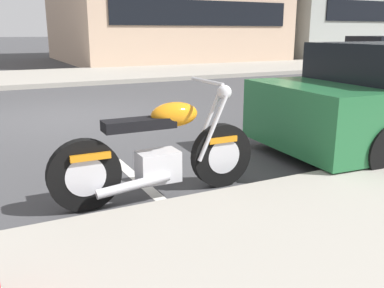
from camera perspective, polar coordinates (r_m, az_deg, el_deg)
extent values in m
plane|color=#3D3D3F|center=(8.34, -16.34, 3.36)|extent=(260.00, 260.00, 0.00)
cube|color=gray|center=(20.42, 14.67, 10.20)|extent=(120.00, 5.00, 0.14)
cube|color=silver|center=(4.49, -6.14, -5.79)|extent=(0.12, 2.20, 0.01)
cylinder|color=black|center=(4.43, 3.98, -1.53)|extent=(0.67, 0.12, 0.67)
cylinder|color=silver|center=(4.43, 3.98, -1.53)|extent=(0.37, 0.12, 0.37)
cylinder|color=black|center=(3.94, -14.29, -4.09)|extent=(0.67, 0.12, 0.67)
cylinder|color=silver|center=(3.94, -14.29, -4.09)|extent=(0.37, 0.12, 0.37)
cube|color=silver|center=(4.14, -4.60, -2.99)|extent=(0.40, 0.26, 0.30)
cube|color=black|center=(3.96, -7.15, 2.69)|extent=(0.68, 0.23, 0.10)
ellipsoid|color=orange|center=(4.08, -2.39, 4.00)|extent=(0.48, 0.24, 0.24)
cube|color=orange|center=(3.89, -13.74, -1.44)|extent=(0.36, 0.18, 0.06)
cube|color=orange|center=(4.37, 3.80, 0.75)|extent=(0.32, 0.16, 0.06)
cylinder|color=silver|center=(4.34, 1.90, 2.45)|extent=(0.34, 0.05, 0.65)
cylinder|color=silver|center=(4.22, 2.80, 2.08)|extent=(0.34, 0.05, 0.65)
cylinder|color=silver|center=(4.19, 2.02, 8.44)|extent=(0.04, 0.62, 0.04)
sphere|color=silver|center=(4.30, 4.37, 6.97)|extent=(0.15, 0.15, 0.15)
cylinder|color=silver|center=(3.95, -7.87, -5.51)|extent=(0.71, 0.10, 0.16)
cylinder|color=black|center=(6.39, 13.27, 3.01)|extent=(0.63, 0.26, 0.62)
cylinder|color=black|center=(5.16, 24.46, -0.76)|extent=(0.63, 0.26, 0.62)
cube|color=#4C515B|center=(18.85, 24.16, 10.45)|extent=(4.41, 2.00, 0.74)
cube|color=black|center=(18.75, 24.21, 12.35)|extent=(2.35, 1.77, 0.51)
cylinder|color=black|center=(17.22, 23.39, 9.48)|extent=(0.63, 0.24, 0.62)
cylinder|color=black|center=(18.28, 19.24, 10.12)|extent=(0.63, 0.24, 0.62)
cube|color=black|center=(19.99, 1.72, 17.23)|extent=(8.91, 0.06, 1.10)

